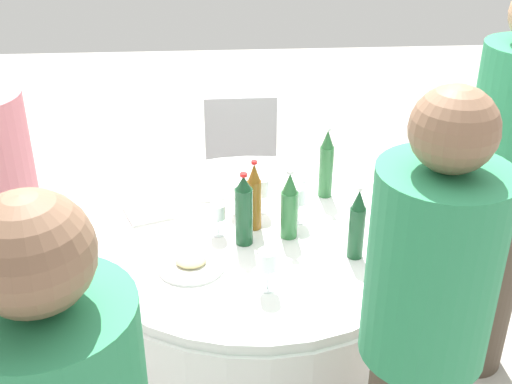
{
  "coord_description": "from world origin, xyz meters",
  "views": [
    {
      "loc": [
        -0.15,
        -2.25,
        2.14
      ],
      "look_at": [
        0.0,
        0.0,
        0.91
      ],
      "focal_mm": 46.49,
      "sensor_mm": 36.0,
      "label": 1
    }
  ],
  "objects_px": {
    "bottle_dark_green_north": "(244,211)",
    "person_right": "(504,189)",
    "bottle_green_right": "(326,165)",
    "wine_glass_south": "(218,213)",
    "plate_south": "(191,264)",
    "plate_rear": "(206,189)",
    "dining_table": "(256,260)",
    "bottle_amber_mid": "(254,197)",
    "bottle_dark_green_near": "(357,225)",
    "wine_glass_north": "(299,196)",
    "bottle_green_left": "(289,206)",
    "wine_glass_left": "(261,188)",
    "wine_glass_inner": "(237,192)",
    "wine_glass_far": "(268,262)",
    "chair_far": "(240,148)",
    "person_near": "(419,355)"
  },
  "relations": [
    {
      "from": "wine_glass_south",
      "to": "bottle_green_right",
      "type": "bearing_deg",
      "value": 31.31
    },
    {
      "from": "plate_rear",
      "to": "person_right",
      "type": "height_order",
      "value": "person_right"
    },
    {
      "from": "bottle_green_right",
      "to": "plate_south",
      "type": "distance_m",
      "value": 0.78
    },
    {
      "from": "bottle_amber_mid",
      "to": "wine_glass_south",
      "type": "relative_size",
      "value": 2.25
    },
    {
      "from": "plate_rear",
      "to": "chair_far",
      "type": "relative_size",
      "value": 0.27
    },
    {
      "from": "bottle_dark_green_north",
      "to": "wine_glass_north",
      "type": "xyz_separation_m",
      "value": [
        0.23,
        0.14,
        -0.02
      ]
    },
    {
      "from": "bottle_green_left",
      "to": "wine_glass_south",
      "type": "distance_m",
      "value": 0.28
    },
    {
      "from": "wine_glass_north",
      "to": "bottle_green_right",
      "type": "bearing_deg",
      "value": 55.9
    },
    {
      "from": "wine_glass_far",
      "to": "plate_south",
      "type": "bearing_deg",
      "value": 150.83
    },
    {
      "from": "wine_glass_far",
      "to": "wine_glass_south",
      "type": "xyz_separation_m",
      "value": [
        -0.17,
        0.37,
        -0.02
      ]
    },
    {
      "from": "bottle_green_right",
      "to": "wine_glass_south",
      "type": "bearing_deg",
      "value": -148.69
    },
    {
      "from": "dining_table",
      "to": "person_right",
      "type": "height_order",
      "value": "person_right"
    },
    {
      "from": "plate_south",
      "to": "plate_rear",
      "type": "relative_size",
      "value": 1.06
    },
    {
      "from": "plate_rear",
      "to": "chair_far",
      "type": "height_order",
      "value": "chair_far"
    },
    {
      "from": "bottle_green_right",
      "to": "wine_glass_inner",
      "type": "distance_m",
      "value": 0.41
    },
    {
      "from": "wine_glass_south",
      "to": "person_near",
      "type": "relative_size",
      "value": 0.08
    },
    {
      "from": "bottle_green_left",
      "to": "wine_glass_left",
      "type": "distance_m",
      "value": 0.22
    },
    {
      "from": "bottle_dark_green_north",
      "to": "wine_glass_south",
      "type": "height_order",
      "value": "bottle_dark_green_north"
    },
    {
      "from": "bottle_amber_mid",
      "to": "plate_south",
      "type": "xyz_separation_m",
      "value": [
        -0.25,
        -0.26,
        -0.13
      ]
    },
    {
      "from": "person_right",
      "to": "chair_far",
      "type": "distance_m",
      "value": 1.65
    },
    {
      "from": "bottle_green_left",
      "to": "wine_glass_north",
      "type": "relative_size",
      "value": 1.82
    },
    {
      "from": "bottle_green_left",
      "to": "wine_glass_north",
      "type": "height_order",
      "value": "bottle_green_left"
    },
    {
      "from": "dining_table",
      "to": "bottle_green_left",
      "type": "bearing_deg",
      "value": -23.79
    },
    {
      "from": "wine_glass_north",
      "to": "plate_south",
      "type": "height_order",
      "value": "wine_glass_north"
    },
    {
      "from": "dining_table",
      "to": "bottle_green_left",
      "type": "distance_m",
      "value": 0.31
    },
    {
      "from": "wine_glass_left",
      "to": "plate_rear",
      "type": "relative_size",
      "value": 0.67
    },
    {
      "from": "bottle_green_right",
      "to": "wine_glass_left",
      "type": "bearing_deg",
      "value": -156.69
    },
    {
      "from": "person_right",
      "to": "plate_rear",
      "type": "bearing_deg",
      "value": -106.23
    },
    {
      "from": "plate_south",
      "to": "chair_far",
      "type": "height_order",
      "value": "chair_far"
    },
    {
      "from": "dining_table",
      "to": "wine_glass_inner",
      "type": "relative_size",
      "value": 10.62
    },
    {
      "from": "wine_glass_north",
      "to": "dining_table",
      "type": "bearing_deg",
      "value": -163.32
    },
    {
      "from": "wine_glass_south",
      "to": "chair_far",
      "type": "xyz_separation_m",
      "value": [
        0.14,
        1.28,
        -0.31
      ]
    },
    {
      "from": "person_right",
      "to": "plate_south",
      "type": "bearing_deg",
      "value": -79.0
    },
    {
      "from": "bottle_green_left",
      "to": "wine_glass_left",
      "type": "bearing_deg",
      "value": 116.31
    },
    {
      "from": "bottle_dark_green_near",
      "to": "wine_glass_north",
      "type": "height_order",
      "value": "bottle_dark_green_near"
    },
    {
      "from": "dining_table",
      "to": "wine_glass_left",
      "type": "relative_size",
      "value": 9.07
    },
    {
      "from": "bottle_green_right",
      "to": "wine_glass_south",
      "type": "relative_size",
      "value": 2.43
    },
    {
      "from": "wine_glass_north",
      "to": "wine_glass_south",
      "type": "xyz_separation_m",
      "value": [
        -0.33,
        -0.07,
        -0.02
      ]
    },
    {
      "from": "person_near",
      "to": "wine_glass_north",
      "type": "bearing_deg",
      "value": -100.81
    },
    {
      "from": "bottle_dark_green_north",
      "to": "person_near",
      "type": "distance_m",
      "value": 0.91
    },
    {
      "from": "wine_glass_far",
      "to": "plate_rear",
      "type": "xyz_separation_m",
      "value": [
        -0.21,
        0.74,
        -0.1
      ]
    },
    {
      "from": "bottle_green_right",
      "to": "bottle_green_left",
      "type": "bearing_deg",
      "value": -121.15
    },
    {
      "from": "wine_glass_south",
      "to": "chair_far",
      "type": "relative_size",
      "value": 0.15
    },
    {
      "from": "bottle_green_left",
      "to": "wine_glass_inner",
      "type": "distance_m",
      "value": 0.28
    },
    {
      "from": "bottle_dark_green_near",
      "to": "wine_glass_far",
      "type": "relative_size",
      "value": 1.87
    },
    {
      "from": "person_near",
      "to": "person_right",
      "type": "bearing_deg",
      "value": -147.98
    },
    {
      "from": "bottle_dark_green_north",
      "to": "person_right",
      "type": "distance_m",
      "value": 1.05
    },
    {
      "from": "bottle_dark_green_near",
      "to": "bottle_dark_green_north",
      "type": "height_order",
      "value": "bottle_dark_green_north"
    },
    {
      "from": "bottle_dark_green_near",
      "to": "wine_glass_north",
      "type": "bearing_deg",
      "value": 124.61
    },
    {
      "from": "dining_table",
      "to": "bottle_amber_mid",
      "type": "xyz_separation_m",
      "value": [
        -0.01,
        0.02,
        0.29
      ]
    }
  ]
}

